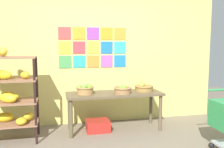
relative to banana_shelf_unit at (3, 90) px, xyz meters
The scene contains 7 objects.
back_wall_with_art 1.74m from the banana_shelf_unit, 23.63° to the left, with size 4.89×0.07×2.74m.
banana_shelf_unit is the anchor object (origin of this frame).
display_table 1.79m from the banana_shelf_unit, ahead, with size 1.66×0.56×0.67m.
fruit_basket_back_right 1.90m from the banana_shelf_unit, ahead, with size 0.31×0.31×0.16m.
fruit_basket_centre 1.27m from the banana_shelf_unit, ahead, with size 0.31×0.31×0.17m.
fruit_basket_right 2.33m from the banana_shelf_unit, ahead, with size 0.34×0.34×0.16m.
produce_crate_under_table 1.65m from the banana_shelf_unit, ahead, with size 0.40×0.32×0.19m, color #AF261F.
Camera 1 is at (-0.71, -2.71, 1.50)m, focal length 39.24 mm.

